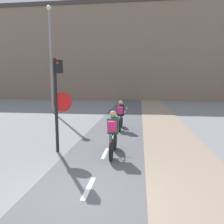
{
  "coord_description": "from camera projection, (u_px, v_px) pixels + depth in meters",
  "views": [
    {
      "loc": [
        1.16,
        -4.22,
        2.54
      ],
      "look_at": [
        0.0,
        4.89,
        1.2
      ],
      "focal_mm": 35.0,
      "sensor_mm": 36.0,
      "label": 1
    }
  ],
  "objects": [
    {
      "name": "cyclist_far",
      "position": [
        121.0,
        116.0,
        11.22
      ],
      "size": [
        0.46,
        1.72,
        1.51
      ],
      "color": "black",
      "rests_on": "ground_plane"
    },
    {
      "name": "bike_lane",
      "position": [
        83.0,
        200.0,
        4.66
      ],
      "size": [
        2.69,
        60.0,
        0.02
      ],
      "color": "#56565B",
      "rests_on": "ground_plane"
    },
    {
      "name": "traffic_light_pole",
      "position": [
        58.0,
        95.0,
        7.53
      ],
      "size": [
        0.67,
        0.25,
        3.27
      ],
      "color": "black",
      "rests_on": "ground_plane"
    },
    {
      "name": "street_lamp_far",
      "position": [
        51.0,
        50.0,
        16.62
      ],
      "size": [
        0.36,
        0.36,
        8.05
      ],
      "color": "gray",
      "rests_on": "ground_plane"
    },
    {
      "name": "cyclist_near",
      "position": [
        113.0,
        135.0,
        7.32
      ],
      "size": [
        0.46,
        1.77,
        1.54
      ],
      "color": "black",
      "rests_on": "ground_plane"
    },
    {
      "name": "ground_plane",
      "position": [
        83.0,
        200.0,
        4.65
      ],
      "size": [
        120.0,
        120.0,
        0.0
      ],
      "primitive_type": "plane",
      "color": "gray"
    },
    {
      "name": "sidewalk_strip",
      "position": [
        208.0,
        208.0,
        4.33
      ],
      "size": [
        2.4,
        60.0,
        0.05
      ],
      "color": "gray",
      "rests_on": "ground_plane"
    },
    {
      "name": "building_row_background",
      "position": [
        132.0,
        53.0,
        29.55
      ],
      "size": [
        60.0,
        5.2,
        12.42
      ],
      "color": "#89705B",
      "rests_on": "ground_plane"
    }
  ]
}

